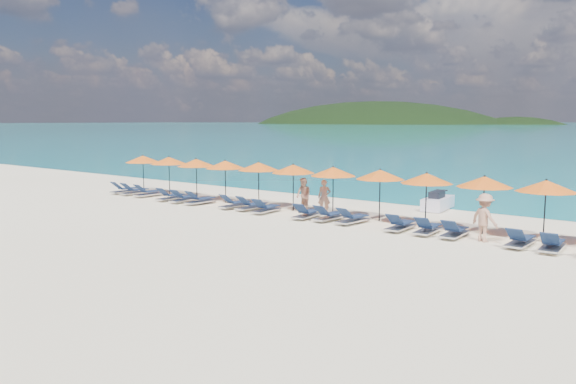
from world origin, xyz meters
The scene contains 35 objects.
ground centered at (0.00, 0.00, 0.00)m, with size 1400.00×1400.00×0.00m, color beige.
headland_main centered at (-300.00, 540.00, -38.00)m, with size 374.00×242.00×126.50m.
headland_small centered at (-150.00, 560.00, -35.00)m, with size 162.00×126.00×85.50m.
jetski centered at (4.14, 9.56, 0.37)m, with size 1.21×2.60×0.89m.
beachgoer_a centered at (0.56, 5.01, 0.81)m, with size 0.59×0.39×1.61m, color tan.
beachgoer_b centered at (-0.49, 4.81, 0.82)m, with size 0.80×0.46×1.65m, color tan.
beachgoer_c centered at (8.41, 3.66, 0.87)m, with size 1.12×0.52×1.74m, color tan.
umbrella_0 centered at (-12.48, 4.84, 2.02)m, with size 2.10×2.10×2.28m.
umbrella_1 centered at (-10.28, 4.98, 2.02)m, with size 2.10×2.10×2.28m.
umbrella_2 centered at (-7.80, 4.81, 2.02)m, with size 2.10×2.10×2.28m.
umbrella_3 centered at (-5.65, 4.87, 2.02)m, with size 2.10×2.10×2.28m.
umbrella_4 centered at (-3.49, 5.05, 2.02)m, with size 2.10×2.10×2.28m.
umbrella_5 centered at (-1.24, 4.99, 2.02)m, with size 2.10×2.10×2.28m.
umbrella_6 centered at (1.06, 4.98, 2.02)m, with size 2.10×2.10×2.28m.
umbrella_7 centered at (3.42, 5.05, 2.02)m, with size 2.10×2.10×2.28m.
umbrella_8 centered at (5.64, 4.82, 2.02)m, with size 2.10×2.10×2.28m.
umbrella_9 centered at (7.91, 4.98, 2.02)m, with size 2.10×2.10×2.28m.
umbrella_10 centered at (10.10, 4.93, 2.02)m, with size 2.10×2.10×2.28m.
lounger_0 centered at (-12.93, 3.79, 0.24)m, with size 0.74×1.74×0.66m.
lounger_1 centered at (-11.97, 3.78, 0.24)m, with size 0.64×1.71×0.66m.
lounger_2 centered at (-10.69, 3.76, 0.24)m, with size 0.72×1.73×0.66m.
lounger_3 centered at (-8.49, 3.53, 0.24)m, with size 0.62×1.70×0.66m.
lounger_4 centered at (-7.42, 3.50, 0.24)m, with size 0.78×1.75×0.66m.
lounger_5 centered at (-6.23, 3.57, 0.24)m, with size 0.72×1.74×0.66m.
lounger_6 centered at (-3.89, 3.71, 0.24)m, with size 0.79×1.76×0.66m.
lounger_7 centered at (-2.85, 3.77, 0.24)m, with size 0.76×1.75×0.66m.
lounger_8 centered at (-1.75, 3.54, 0.24)m, with size 0.76×1.75×0.66m.
lounger_9 centered at (0.62, 3.55, 0.24)m, with size 0.79×1.75×0.66m.
lounger_10 centered at (1.72, 3.67, 0.24)m, with size 0.74×1.74×0.66m.
lounger_11 centered at (2.88, 3.71, 0.24)m, with size 0.79×1.75×0.66m.
lounger_12 centered at (5.14, 3.61, 0.24)m, with size 0.66×1.71×0.66m.
lounger_13 centered at (6.28, 3.63, 0.24)m, with size 0.74×1.74×0.66m.
lounger_14 centered at (7.33, 3.66, 0.24)m, with size 0.69×1.72×0.66m.
lounger_15 centered at (9.70, 3.54, 0.24)m, with size 0.67×1.72×0.66m.
lounger_16 centered at (10.73, 3.52, 0.24)m, with size 0.72×1.73×0.66m.
Camera 1 is at (15.04, -16.23, 4.34)m, focal length 35.00 mm.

